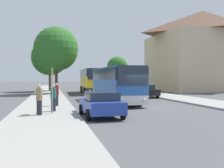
# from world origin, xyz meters

# --- Properties ---
(ground_plane) EXTENTS (300.00, 300.00, 0.00)m
(ground_plane) POSITION_xyz_m (0.00, 0.00, 0.00)
(ground_plane) COLOR #4C4C4F
(ground_plane) RESTS_ON ground
(sidewalk_left) EXTENTS (4.00, 120.00, 0.15)m
(sidewalk_left) POSITION_xyz_m (-7.00, 0.00, 0.07)
(sidewalk_left) COLOR gray
(sidewalk_left) RESTS_ON ground_plane
(sidewalk_right) EXTENTS (4.00, 120.00, 0.15)m
(sidewalk_right) POSITION_xyz_m (7.00, 0.00, 0.07)
(sidewalk_right) COLOR gray
(sidewalk_right) RESTS_ON ground_plane
(building_right_background) EXTENTS (16.84, 14.87, 14.48)m
(building_right_background) POSITION_xyz_m (20.25, 23.90, 7.24)
(building_right_background) COLOR #C6B28E
(building_right_background) RESTS_ON ground_plane
(bus_front) EXTENTS (2.87, 10.23, 3.20)m
(bus_front) POSITION_xyz_m (-0.86, 4.29, 1.71)
(bus_front) COLOR silver
(bus_front) RESTS_ON ground_plane
(bus_middle) EXTENTS (3.13, 11.20, 3.53)m
(bus_middle) POSITION_xyz_m (-0.75, 19.33, 1.88)
(bus_middle) COLOR #2D2D2D
(bus_middle) RESTS_ON ground_plane
(parked_car_left_curb) EXTENTS (2.24, 4.28, 1.46)m
(parked_car_left_curb) POSITION_xyz_m (-3.75, -3.81, 0.77)
(parked_car_left_curb) COLOR #233D9E
(parked_car_left_curb) RESTS_ON ground_plane
(parked_car_right_near) EXTENTS (2.13, 4.20, 1.49)m
(parked_car_right_near) POSITION_xyz_m (4.10, 9.84, 0.77)
(parked_car_right_near) COLOR black
(parked_car_right_near) RESTS_ON ground_plane
(parked_car_right_far) EXTENTS (2.21, 4.08, 1.50)m
(parked_car_right_far) POSITION_xyz_m (3.75, 16.46, 0.78)
(parked_car_right_far) COLOR red
(parked_car_right_far) RESTS_ON ground_plane
(bus_stop_sign) EXTENTS (0.08, 0.45, 2.73)m
(bus_stop_sign) POSITION_xyz_m (-6.52, -2.73, 1.84)
(bus_stop_sign) COLOR gray
(bus_stop_sign) RESTS_ON sidewalk_left
(pedestrian_waiting_near) EXTENTS (0.36, 0.36, 1.73)m
(pedestrian_waiting_near) POSITION_xyz_m (-6.19, 1.46, 1.02)
(pedestrian_waiting_near) COLOR #23232D
(pedestrian_waiting_near) RESTS_ON sidewalk_left
(pedestrian_waiting_far) EXTENTS (0.36, 0.36, 1.70)m
(pedestrian_waiting_far) POSITION_xyz_m (-6.45, -1.83, 1.01)
(pedestrian_waiting_far) COLOR #23232D
(pedestrian_waiting_far) RESTS_ON sidewalk_left
(pedestrian_walking_back) EXTENTS (0.36, 0.36, 1.75)m
(pedestrian_walking_back) POSITION_xyz_m (-7.25, -3.38, 1.04)
(pedestrian_walking_back) COLOR #23232D
(pedestrian_walking_back) RESTS_ON sidewalk_left
(tree_left_near) EXTENTS (6.15, 6.15, 9.22)m
(tree_left_near) POSITION_xyz_m (-5.88, 18.33, 6.29)
(tree_left_near) COLOR #47331E
(tree_left_near) RESTS_ON sidewalk_left
(tree_left_far) EXTENTS (6.03, 6.03, 8.59)m
(tree_left_far) POSITION_xyz_m (-6.79, 25.89, 5.71)
(tree_left_far) COLOR brown
(tree_left_far) RESTS_ON sidewalk_left
(tree_right_near) EXTENTS (4.40, 4.40, 6.70)m
(tree_right_near) POSITION_xyz_m (7.18, 35.13, 4.63)
(tree_right_near) COLOR brown
(tree_right_near) RESTS_ON sidewalk_right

